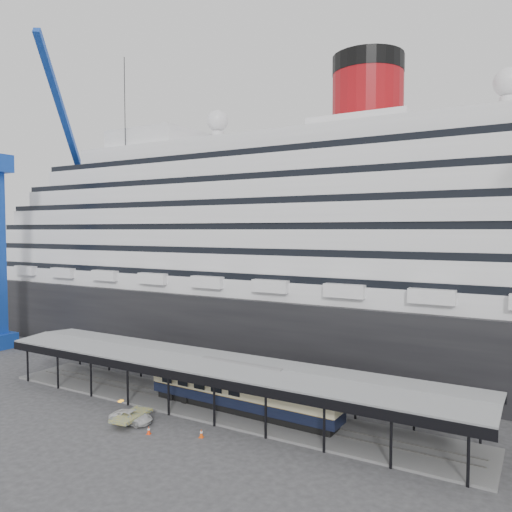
% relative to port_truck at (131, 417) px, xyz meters
% --- Properties ---
extents(ground, '(200.00, 200.00, 0.00)m').
position_rel_port_truck_xyz_m(ground, '(4.69, 2.64, -0.61)').
color(ground, '#323234').
rests_on(ground, ground).
extents(cruise_ship, '(130.00, 30.00, 43.90)m').
position_rel_port_truck_xyz_m(cruise_ship, '(4.73, 34.64, 17.74)').
color(cruise_ship, black).
rests_on(cruise_ship, ground).
extents(platform_canopy, '(56.00, 9.18, 5.30)m').
position_rel_port_truck_xyz_m(platform_canopy, '(4.69, 7.64, 1.75)').
color(platform_canopy, slate).
rests_on(platform_canopy, ground).
extents(crane_blue, '(22.63, 19.19, 47.60)m').
position_rel_port_truck_xyz_m(crane_blue, '(-40.43, 13.27, 19.35)').
color(crane_blue, '#1845B7').
rests_on(crane_blue, ground).
extents(port_truck, '(4.60, 2.55, 1.22)m').
position_rel_port_truck_xyz_m(port_truck, '(0.00, 0.00, 0.00)').
color(port_truck, silver).
rests_on(port_truck, ground).
extents(pullman_carriage, '(22.22, 3.57, 21.73)m').
position_rel_port_truck_xyz_m(pullman_carriage, '(8.17, 7.64, 2.03)').
color(pullman_carriage, black).
rests_on(pullman_carriage, ground).
extents(traffic_cone_left, '(0.49, 0.49, 0.85)m').
position_rel_port_truck_xyz_m(traffic_cone_left, '(-1.02, -0.92, -0.19)').
color(traffic_cone_left, orange).
rests_on(traffic_cone_left, ground).
extents(traffic_cone_mid, '(0.50, 0.50, 0.76)m').
position_rel_port_truck_xyz_m(traffic_cone_mid, '(3.35, -1.17, -0.23)').
color(traffic_cone_mid, '#FC3B0E').
rests_on(traffic_cone_mid, ground).
extents(traffic_cone_right, '(0.52, 0.52, 0.82)m').
position_rel_port_truck_xyz_m(traffic_cone_right, '(8.09, 0.71, -0.20)').
color(traffic_cone_right, '#E14A0C').
rests_on(traffic_cone_right, ground).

